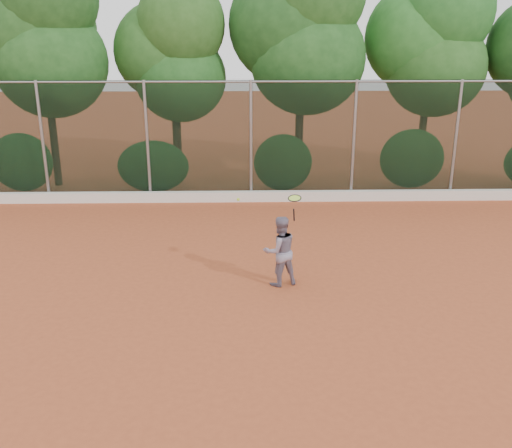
{
  "coord_description": "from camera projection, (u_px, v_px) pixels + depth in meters",
  "views": [
    {
      "loc": [
        -0.26,
        -9.44,
        4.78
      ],
      "look_at": [
        0.0,
        1.0,
        1.25
      ],
      "focal_mm": 40.0,
      "sensor_mm": 36.0,
      "label": 1
    }
  ],
  "objects": [
    {
      "name": "foliage_backdrop",
      "position": [
        232.0,
        45.0,
        17.56
      ],
      "size": [
        23.7,
        3.63,
        7.55
      ],
      "color": "#3E2818",
      "rests_on": "ground"
    },
    {
      "name": "ground",
      "position": [
        257.0,
        306.0,
        10.48
      ],
      "size": [
        80.0,
        80.0,
        0.0
      ],
      "primitive_type": "plane",
      "color": "#AD4D29",
      "rests_on": "ground"
    },
    {
      "name": "concrete_curb",
      "position": [
        251.0,
        196.0,
        16.89
      ],
      "size": [
        24.0,
        0.2,
        0.3
      ],
      "primitive_type": "cube",
      "color": "silver",
      "rests_on": "ground"
    },
    {
      "name": "tennis_player",
      "position": [
        280.0,
        251.0,
        11.15
      ],
      "size": [
        0.83,
        0.74,
        1.42
      ],
      "primitive_type": "imported",
      "rotation": [
        0.0,
        0.0,
        3.48
      ],
      "color": "gray",
      "rests_on": "ground"
    },
    {
      "name": "tennis_ball_in_flight",
      "position": [
        238.0,
        199.0,
        11.29
      ],
      "size": [
        0.06,
        0.06,
        0.06
      ],
      "color": "#BAE133",
      "rests_on": "ground"
    },
    {
      "name": "chainlink_fence",
      "position": [
        251.0,
        138.0,
        16.51
      ],
      "size": [
        24.09,
        0.09,
        3.5
      ],
      "color": "black",
      "rests_on": "ground"
    },
    {
      "name": "tennis_racket",
      "position": [
        295.0,
        200.0,
        10.76
      ],
      "size": [
        0.33,
        0.33,
        0.53
      ],
      "color": "black",
      "rests_on": "ground"
    }
  ]
}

